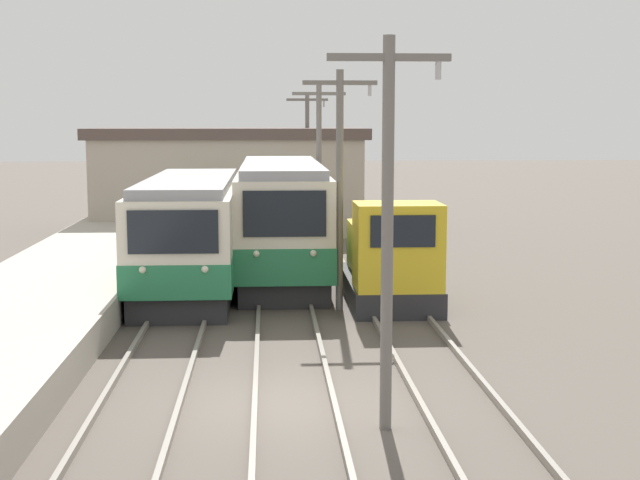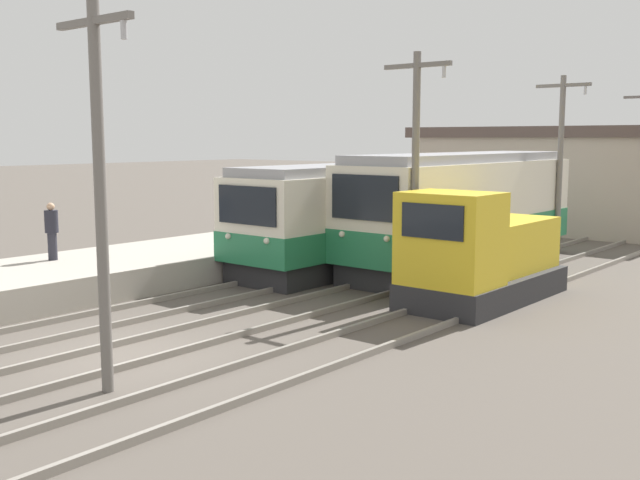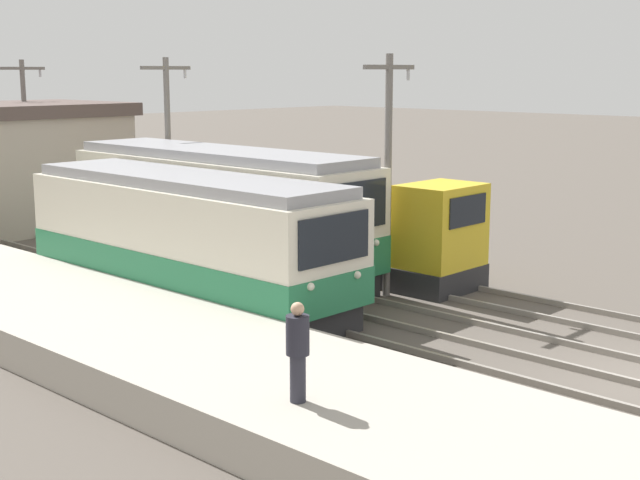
% 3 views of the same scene
% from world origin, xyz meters
% --- Properties ---
extents(ground_plane, '(200.00, 200.00, 0.00)m').
position_xyz_m(ground_plane, '(0.00, 0.00, 0.00)').
color(ground_plane, '#564F47').
extents(track_left, '(1.54, 60.00, 0.14)m').
position_xyz_m(track_left, '(-2.60, 0.00, 0.07)').
color(track_left, gray).
rests_on(track_left, ground).
extents(track_center, '(1.54, 60.00, 0.14)m').
position_xyz_m(track_center, '(0.20, 0.00, 0.07)').
color(track_center, gray).
rests_on(track_center, ground).
extents(track_right, '(1.54, 60.00, 0.14)m').
position_xyz_m(track_right, '(3.20, 0.00, 0.07)').
color(track_right, gray).
rests_on(track_right, ground).
extents(commuter_train_left, '(2.84, 10.54, 3.45)m').
position_xyz_m(commuter_train_left, '(-2.60, 11.47, 1.61)').
color(commuter_train_left, '#28282B').
rests_on(commuter_train_left, ground).
extents(commuter_train_center, '(2.84, 11.03, 3.82)m').
position_xyz_m(commuter_train_center, '(0.20, 13.48, 1.77)').
color(commuter_train_center, '#28282B').
rests_on(commuter_train_center, ground).
extents(shunting_locomotive, '(2.40, 5.45, 3.00)m').
position_xyz_m(shunting_locomotive, '(3.20, 9.07, 1.21)').
color(shunting_locomotive, '#28282B').
rests_on(shunting_locomotive, ground).
extents(catenary_mast_near, '(2.00, 0.20, 6.52)m').
position_xyz_m(catenary_mast_near, '(1.71, -1.36, 3.57)').
color(catenary_mast_near, slate).
rests_on(catenary_mast_near, ground).
extents(catenary_mast_mid, '(2.00, 0.20, 6.52)m').
position_xyz_m(catenary_mast_mid, '(1.71, 8.23, 3.57)').
color(catenary_mast_mid, slate).
rests_on(catenary_mast_mid, ground).
extents(catenary_mast_far, '(2.00, 0.20, 6.52)m').
position_xyz_m(catenary_mast_far, '(1.71, 17.82, 3.57)').
color(catenary_mast_far, slate).
rests_on(catenary_mast_far, ground).
extents(catenary_mast_distant, '(2.00, 0.20, 6.52)m').
position_xyz_m(catenary_mast_distant, '(1.71, 27.42, 3.57)').
color(catenary_mast_distant, slate).
rests_on(catenary_mast_distant, ground).
extents(station_building, '(12.60, 6.30, 4.83)m').
position_xyz_m(station_building, '(-1.99, 26.00, 2.44)').
color(station_building, '#AD9E8E').
rests_on(station_building, ground).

